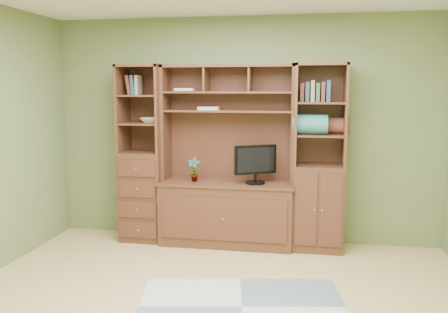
% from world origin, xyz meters
% --- Properties ---
extents(room, '(4.60, 4.10, 2.64)m').
position_xyz_m(room, '(0.00, 0.00, 1.30)').
color(room, tan).
rests_on(room, ground).
extents(center_hutch, '(1.54, 0.53, 2.05)m').
position_xyz_m(center_hutch, '(-0.16, 1.73, 1.02)').
color(center_hutch, '#492919').
rests_on(center_hutch, ground).
extents(left_tower, '(0.50, 0.45, 2.05)m').
position_xyz_m(left_tower, '(-1.16, 1.77, 1.02)').
color(left_tower, '#492919').
rests_on(left_tower, ground).
extents(right_tower, '(0.55, 0.45, 2.05)m').
position_xyz_m(right_tower, '(0.87, 1.77, 1.02)').
color(right_tower, '#492919').
rests_on(right_tower, ground).
extents(rug, '(1.87, 1.41, 0.01)m').
position_xyz_m(rug, '(0.24, 0.16, 0.01)').
color(rug, '#949999').
rests_on(rug, ground).
extents(monitor, '(0.53, 0.42, 0.60)m').
position_xyz_m(monitor, '(0.17, 1.70, 1.03)').
color(monitor, black).
rests_on(monitor, center_hutch).
extents(orchid, '(0.14, 0.10, 0.27)m').
position_xyz_m(orchid, '(-0.53, 1.70, 0.87)').
color(orchid, '#B2543C').
rests_on(orchid, center_hutch).
extents(magazines, '(0.23, 0.17, 0.04)m').
position_xyz_m(magazines, '(-0.38, 1.82, 1.56)').
color(magazines, beige).
rests_on(magazines, center_hutch).
extents(bowl, '(0.24, 0.24, 0.06)m').
position_xyz_m(bowl, '(-1.05, 1.77, 1.42)').
color(bowl, white).
rests_on(bowl, left_tower).
extents(blanket_teal, '(0.37, 0.21, 0.21)m').
position_xyz_m(blanket_teal, '(0.76, 1.73, 1.40)').
color(blanket_teal, '#2B7270').
rests_on(blanket_teal, right_tower).
extents(blanket_red, '(0.32, 0.18, 0.18)m').
position_xyz_m(blanket_red, '(1.02, 1.85, 1.38)').
color(blanket_red, brown).
rests_on(blanket_red, right_tower).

